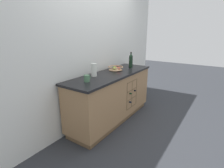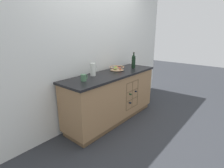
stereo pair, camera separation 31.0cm
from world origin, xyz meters
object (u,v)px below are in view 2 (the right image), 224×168
Objects in this scene: ceramic_mug at (84,78)px; standing_wine_bottle at (134,61)px; fruit_bowl at (117,68)px; white_pitcher at (93,69)px.

ceramic_mug is 0.39× the size of standing_wine_bottle.
fruit_bowl is 0.41m from standing_wine_bottle.
standing_wine_bottle is (0.38, -0.11, 0.09)m from fruit_bowl.
white_pitcher reaches higher than ceramic_mug.
white_pitcher reaches higher than fruit_bowl.
standing_wine_bottle reaches higher than ceramic_mug.
standing_wine_bottle reaches higher than white_pitcher.
standing_wine_bottle is at bearing -9.99° from white_pitcher.
standing_wine_bottle is at bearing -2.07° from ceramic_mug.
ceramic_mug is (-0.31, -0.12, -0.06)m from white_pitcher.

